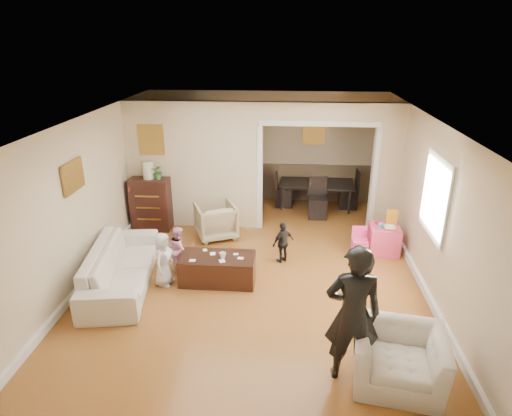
# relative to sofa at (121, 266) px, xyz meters

# --- Properties ---
(floor) EXTENTS (7.00, 7.00, 0.00)m
(floor) POSITION_rel_sofa_xyz_m (2.11, 0.69, -0.33)
(floor) COLOR #AC652C
(floor) RESTS_ON ground
(partition_left) EXTENTS (2.75, 0.18, 2.60)m
(partition_left) POSITION_rel_sofa_xyz_m (0.73, 2.49, 0.97)
(partition_left) COLOR beige
(partition_left) RESTS_ON ground
(partition_right) EXTENTS (0.55, 0.18, 2.60)m
(partition_right) POSITION_rel_sofa_xyz_m (4.58, 2.49, 0.97)
(partition_right) COLOR beige
(partition_right) RESTS_ON ground
(partition_header) EXTENTS (2.22, 0.18, 0.35)m
(partition_header) POSITION_rel_sofa_xyz_m (3.21, 2.49, 2.09)
(partition_header) COLOR beige
(partition_header) RESTS_ON partition_right
(window_pane) EXTENTS (0.03, 0.95, 1.10)m
(window_pane) POSITION_rel_sofa_xyz_m (4.84, 0.29, 1.22)
(window_pane) COLOR white
(window_pane) RESTS_ON ground
(framed_art_partition) EXTENTS (0.45, 0.03, 0.55)m
(framed_art_partition) POSITION_rel_sofa_xyz_m (-0.09, 2.39, 1.52)
(framed_art_partition) COLOR brown
(framed_art_partition) RESTS_ON partition_left
(framed_art_sofa_wall) EXTENTS (0.03, 0.55, 0.40)m
(framed_art_sofa_wall) POSITION_rel_sofa_xyz_m (-0.60, 0.09, 1.47)
(framed_art_sofa_wall) COLOR brown
(framed_art_alcove) EXTENTS (0.45, 0.03, 0.55)m
(framed_art_alcove) POSITION_rel_sofa_xyz_m (3.21, 4.13, 1.37)
(framed_art_alcove) COLOR brown
(sofa) EXTENTS (1.22, 2.38, 0.66)m
(sofa) POSITION_rel_sofa_xyz_m (0.00, 0.00, 0.00)
(sofa) COLOR beige
(sofa) RESTS_ON ground
(armchair_back) EXTENTS (0.98, 0.99, 0.69)m
(armchair_back) POSITION_rel_sofa_xyz_m (1.23, 1.90, 0.01)
(armchair_back) COLOR tan
(armchair_back) RESTS_ON ground
(armchair_front) EXTENTS (1.15, 1.04, 0.66)m
(armchair_front) POSITION_rel_sofa_xyz_m (3.96, -1.85, -0.00)
(armchair_front) COLOR beige
(armchair_front) RESTS_ON ground
(dresser) EXTENTS (0.79, 0.45, 1.09)m
(dresser) POSITION_rel_sofa_xyz_m (-0.16, 2.23, 0.21)
(dresser) COLOR black
(dresser) RESTS_ON ground
(table_lamp) EXTENTS (0.22, 0.22, 0.36)m
(table_lamp) POSITION_rel_sofa_xyz_m (-0.16, 2.23, 0.94)
(table_lamp) COLOR beige
(table_lamp) RESTS_ON dresser
(potted_plant) EXTENTS (0.27, 0.24, 0.30)m
(potted_plant) POSITION_rel_sofa_xyz_m (0.04, 2.23, 0.91)
(potted_plant) COLOR #3C692F
(potted_plant) RESTS_ON dresser
(coffee_table) EXTENTS (1.21, 0.61, 0.45)m
(coffee_table) POSITION_rel_sofa_xyz_m (1.53, 0.22, -0.11)
(coffee_table) COLOR #391C12
(coffee_table) RESTS_ON ground
(coffee_cup) EXTENTS (0.11, 0.11, 0.10)m
(coffee_cup) POSITION_rel_sofa_xyz_m (1.63, 0.17, 0.17)
(coffee_cup) COLOR silver
(coffee_cup) RESTS_ON coffee_table
(play_table) EXTENTS (0.56, 0.56, 0.51)m
(play_table) POSITION_rel_sofa_xyz_m (4.44, 1.49, -0.08)
(play_table) COLOR #DB3966
(play_table) RESTS_ON ground
(cereal_box) EXTENTS (0.20, 0.08, 0.30)m
(cereal_box) POSITION_rel_sofa_xyz_m (4.56, 1.59, 0.33)
(cereal_box) COLOR yellow
(cereal_box) RESTS_ON play_table
(cyan_cup) EXTENTS (0.08, 0.08, 0.08)m
(cyan_cup) POSITION_rel_sofa_xyz_m (4.34, 1.44, 0.22)
(cyan_cup) COLOR #2AB1D4
(cyan_cup) RESTS_ON play_table
(toy_block) EXTENTS (0.09, 0.08, 0.05)m
(toy_block) POSITION_rel_sofa_xyz_m (4.32, 1.61, 0.21)
(toy_block) COLOR red
(toy_block) RESTS_ON play_table
(play_bowl) EXTENTS (0.23, 0.23, 0.06)m
(play_bowl) POSITION_rel_sofa_xyz_m (4.49, 1.37, 0.21)
(play_bowl) COLOR silver
(play_bowl) RESTS_ON play_table
(dining_table) EXTENTS (1.76, 1.09, 0.59)m
(dining_table) POSITION_rel_sofa_xyz_m (3.30, 3.72, -0.04)
(dining_table) COLOR black
(dining_table) RESTS_ON ground
(adult_person) EXTENTS (0.63, 0.42, 1.73)m
(adult_person) POSITION_rel_sofa_xyz_m (3.40, -1.80, 0.53)
(adult_person) COLOR black
(adult_person) RESTS_ON ground
(child_kneel_a) EXTENTS (0.36, 0.48, 0.90)m
(child_kneel_a) POSITION_rel_sofa_xyz_m (0.68, 0.07, 0.12)
(child_kneel_a) COLOR silver
(child_kneel_a) RESTS_ON ground
(child_kneel_b) EXTENTS (0.42, 0.48, 0.82)m
(child_kneel_b) POSITION_rel_sofa_xyz_m (0.83, 0.52, 0.08)
(child_kneel_b) COLOR pink
(child_kneel_b) RESTS_ON ground
(child_toddler) EXTENTS (0.46, 0.42, 0.75)m
(child_toddler) POSITION_rel_sofa_xyz_m (2.58, 0.97, 0.05)
(child_toddler) COLOR black
(child_toddler) RESTS_ON ground
(craft_papers) EXTENTS (0.86, 0.47, 0.00)m
(craft_papers) POSITION_rel_sofa_xyz_m (1.53, 0.21, 0.12)
(craft_papers) COLOR white
(craft_papers) RESTS_ON coffee_table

